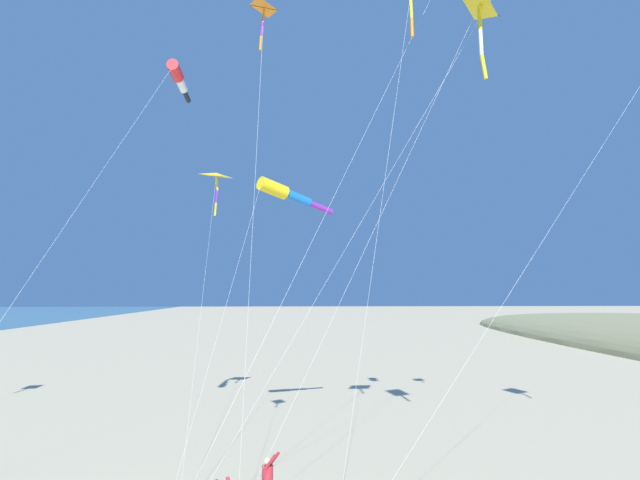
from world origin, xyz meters
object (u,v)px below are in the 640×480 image
Objects in this scene: kite_delta_orange_high_right at (264,9)px; kite_delta_checkered_midright at (481,4)px; person_child_green_jacket at (268,479)px; kite_delta_red_high_left at (216,176)px; kite_windsock_blue_topmost at (286,194)px; kite_windsock_black_fish_shape at (178,78)px.

kite_delta_checkered_midright reaches higher than kite_delta_orange_high_right.
kite_delta_red_high_left is at bearing -77.37° from person_child_green_jacket.
person_child_green_jacket is at bearing 112.25° from kite_delta_orange_high_right.
person_child_green_jacket is 18.54m from kite_delta_checkered_midright.
kite_delta_checkered_midright reaches higher than person_child_green_jacket.
person_child_green_jacket is at bearing 15.06° from kite_delta_checkered_midright.
kite_windsock_black_fish_shape is (5.01, 2.52, 4.88)m from kite_windsock_blue_topmost.
kite_delta_checkered_midright reaches higher than kite_delta_red_high_left.
kite_windsock_blue_topmost is (-0.64, -10.45, 10.70)m from person_child_green_jacket.
kite_windsock_blue_topmost is at bearing 133.41° from kite_delta_red_high_left.
kite_delta_checkered_midright is (-7.88, -2.12, 16.64)m from person_child_green_jacket.
kite_windsock_black_fish_shape is at bearing -60.66° from kite_delta_orange_high_right.
person_child_green_jacket is 19.37m from kite_delta_red_high_left.
person_child_green_jacket is 18.02m from kite_windsock_black_fish_shape.
kite_windsock_black_fish_shape is 1.04× the size of kite_delta_red_high_left.
kite_windsock_black_fish_shape is 8.39m from kite_delta_orange_high_right.
kite_delta_orange_high_right is at bearing 10.52° from kite_delta_checkered_midright.
kite_delta_orange_high_right is 8.36m from kite_delta_checkered_midright.
person_child_green_jacket is 0.10× the size of kite_delta_checkered_midright.
person_child_green_jacket is 0.11× the size of kite_delta_red_high_left.
kite_delta_orange_high_right is at bearing 119.34° from kite_windsock_black_fish_shape.
kite_delta_orange_high_right is at bearing 84.82° from kite_windsock_blue_topmost.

